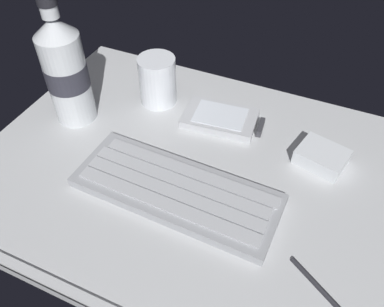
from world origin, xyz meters
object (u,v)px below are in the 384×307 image
water_bottle (66,71)px  stylus_pen (322,289)px  keyboard (179,191)px  charger_block (322,157)px  handheld_device (224,119)px  juice_cup (158,82)px

water_bottle → stylus_pen: bearing=-18.0°
keyboard → water_bottle: size_ratio=1.41×
keyboard → charger_block: bearing=40.4°
handheld_device → juice_cup: (-12.72, 0.97, 3.18)cm
keyboard → stylus_pen: size_ratio=3.09×
handheld_device → stylus_pen: 30.89cm
keyboard → water_bottle: 26.02cm
keyboard → handheld_device: 16.93cm
juice_cup → water_bottle: size_ratio=0.41×
juice_cup → stylus_pen: (33.48, -23.85, -3.56)cm
juice_cup → charger_block: juice_cup is taller
charger_block → handheld_device: bearing=171.1°
keyboard → stylus_pen: bearing=-15.8°
stylus_pen → water_bottle: bearing=-165.9°
handheld_device → charger_block: size_ratio=1.90×
keyboard → handheld_device: keyboard is taller
handheld_device → charger_block: 16.84cm
water_bottle → stylus_pen: size_ratio=2.19×
handheld_device → water_bottle: (-23.44, -8.54, 8.28)cm
juice_cup → water_bottle: 15.22cm
juice_cup → stylus_pen: bearing=-35.5°
charger_block → juice_cup: bearing=173.1°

